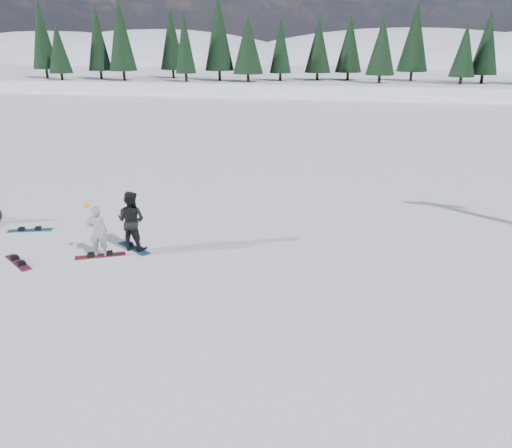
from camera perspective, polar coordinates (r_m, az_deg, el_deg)
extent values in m
plane|color=white|center=(15.47, -13.43, -4.16)|extent=(420.00, 420.00, 0.00)
cube|color=white|center=(68.34, 6.85, 13.78)|extent=(90.00, 14.00, 5.00)
ellipsoid|color=white|center=(198.98, -10.89, 13.89)|extent=(143.00, 110.00, 49.50)
ellipsoid|color=white|center=(214.12, 16.13, 13.61)|extent=(182.00, 140.00, 53.20)
ellipsoid|color=white|center=(267.26, -21.88, 14.18)|extent=(169.00, 130.00, 52.00)
cone|color=black|center=(80.93, -22.31, 17.89)|extent=(3.20, 3.20, 7.50)
cone|color=black|center=(78.69, -19.63, 18.19)|extent=(3.20, 3.20, 7.50)
cone|color=black|center=(76.62, -16.78, 18.46)|extent=(3.20, 3.20, 7.50)
cone|color=black|center=(74.73, -13.77, 18.70)|extent=(3.20, 3.20, 7.50)
cone|color=black|center=(73.04, -10.61, 18.90)|extent=(3.20, 3.20, 7.50)
cone|color=black|center=(71.56, -7.30, 19.05)|extent=(3.20, 3.20, 7.50)
cone|color=black|center=(70.30, -3.86, 19.15)|extent=(3.20, 3.20, 7.50)
cone|color=black|center=(69.28, -0.30, 19.18)|extent=(3.20, 3.20, 7.50)
cone|color=black|center=(68.50, 3.36, 19.14)|extent=(3.20, 3.20, 7.50)
cone|color=black|center=(67.97, 7.08, 19.02)|extent=(3.20, 3.20, 7.50)
cone|color=black|center=(67.71, 10.84, 18.83)|extent=(3.20, 3.20, 7.50)
cone|color=black|center=(67.71, 14.60, 18.56)|extent=(3.20, 3.20, 7.50)
cone|color=black|center=(67.97, 18.33, 18.22)|extent=(3.20, 3.20, 7.50)
cone|color=black|center=(68.49, 22.01, 17.81)|extent=(3.20, 3.20, 7.50)
cone|color=black|center=(69.26, 25.60, 17.35)|extent=(3.20, 3.20, 7.50)
imported|color=#A8A8AE|center=(15.83, -17.65, -0.83)|extent=(0.69, 0.56, 1.62)
sphere|color=yellow|center=(15.56, -18.83, 2.05)|extent=(0.18, 0.18, 0.18)
imported|color=black|center=(16.07, -14.07, 0.37)|extent=(0.98, 0.80, 1.91)
cube|color=maroon|center=(16.11, -17.35, -3.48)|extent=(1.47, 0.92, 0.03)
cube|color=#1C699F|center=(16.40, -13.80, -2.72)|extent=(1.42, 1.04, 0.03)
cube|color=#19778A|center=(19.15, -24.41, -0.66)|extent=(1.51, 0.76, 0.03)
cube|color=maroon|center=(16.53, -25.55, -3.99)|extent=(1.39, 1.09, 0.03)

